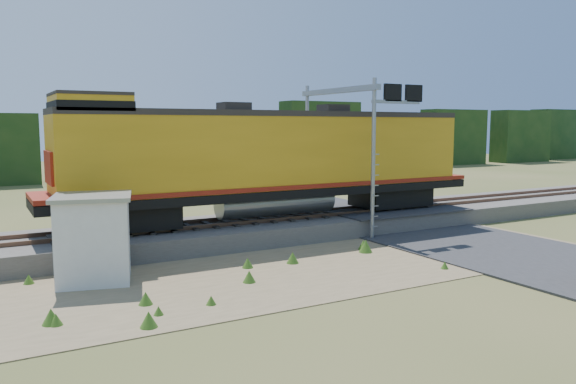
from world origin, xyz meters
TOP-DOWN VIEW (x-y plane):
  - ground at (0.00, 0.00)m, footprint 140.00×140.00m
  - ballast at (0.00, 6.00)m, footprint 70.00×5.00m
  - rails at (0.00, 6.00)m, footprint 70.00×1.54m
  - dirt_shoulder at (-2.00, 0.50)m, footprint 26.00×8.00m
  - road at (7.00, 0.74)m, footprint 7.00×66.00m
  - tree_line_north at (0.00, 38.00)m, footprint 130.00×3.00m
  - weed_clumps at (-3.50, 0.10)m, footprint 15.00×6.20m
  - locomotive at (0.31, 6.00)m, footprint 20.57×3.14m
  - shed at (-8.12, 2.14)m, footprint 2.92×2.92m
  - signal_gantry at (4.32, 5.33)m, footprint 2.82×6.20m

SIDE VIEW (x-z plane):
  - ground at x=0.00m, z-range 0.00..0.00m
  - weed_clumps at x=-3.50m, z-range -0.28..0.28m
  - dirt_shoulder at x=-2.00m, z-range 0.00..0.03m
  - road at x=7.00m, z-range -0.34..0.52m
  - ballast at x=0.00m, z-range 0.00..0.80m
  - rails at x=0.00m, z-range 0.80..0.96m
  - shed at x=-8.12m, z-range 0.02..2.86m
  - tree_line_north at x=0.00m, z-range -0.18..6.32m
  - locomotive at x=0.31m, z-range 0.93..6.23m
  - signal_gantry at x=4.32m, z-range 1.77..8.88m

